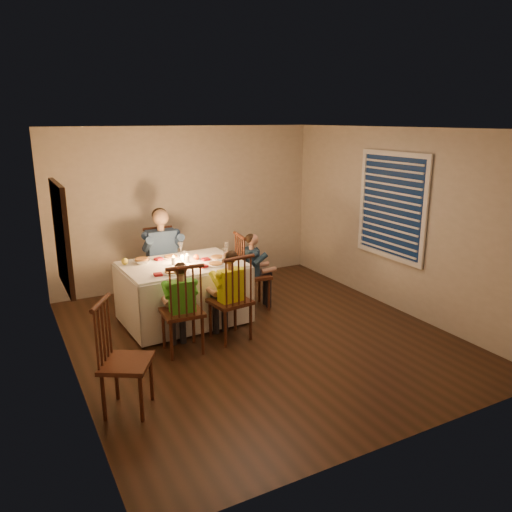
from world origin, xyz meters
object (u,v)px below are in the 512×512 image
chair_near_left (184,351)px  child_green (184,351)px  chair_end (253,307)px  child_yellow (231,338)px  adult (165,301)px  child_teal (253,307)px  chair_near_right (231,338)px  chair_adult (165,301)px  dining_table (183,280)px  chair_extra (130,409)px  serving_bowl (142,261)px

chair_near_left → child_green: size_ratio=1.01×
chair_end → child_yellow: bearing=144.3°
adult → child_teal: 1.38m
chair_near_right → child_green: 0.66m
adult → child_teal: (1.08, -0.86, 0.00)m
chair_adult → chair_end: (1.08, -0.86, 0.00)m
chair_adult → chair_near_left: bearing=-99.1°
chair_near_right → child_yellow: child_yellow is taller
chair_adult → chair_end: same height
chair_near_left → chair_end: bearing=-144.4°
chair_adult → child_teal: 1.38m
chair_near_right → adult: bearing=-86.8°
dining_table → chair_extra: bearing=-126.6°
adult → serving_bowl: serving_bowl is taller
child_yellow → serving_bowl: size_ratio=5.16×
dining_table → chair_extra: 2.27m
chair_end → child_yellow: 1.12m
chair_extra → adult: bearing=6.3°
chair_adult → adult: size_ratio=0.79×
chair_near_left → chair_near_right: bearing=-171.2°
adult → child_yellow: size_ratio=1.24×
chair_near_right → chair_extra: (-1.55, -1.01, 0.00)m
serving_bowl → dining_table: bearing=-28.4°
chair_extra → serving_bowl: size_ratio=4.95×
child_teal → chair_end: bearing=0.0°
child_yellow → serving_bowl: (-0.80, 1.07, 0.86)m
dining_table → child_yellow: dining_table is taller
dining_table → chair_near_right: 1.06m
child_yellow → child_teal: size_ratio=1.04×
chair_near_right → child_green: chair_near_right is taller
dining_table → child_green: (-0.33, -0.88, -0.59)m
chair_near_left → chair_end: same height
serving_bowl → chair_end: bearing=-9.1°
serving_bowl → child_yellow: bearing=-53.2°
chair_near_left → serving_bowl: (-0.14, 1.13, 0.86)m
child_green → chair_near_right: bearing=-171.2°
chair_end → adult: size_ratio=0.79×
chair_adult → chair_near_right: bearing=-77.4°
child_yellow → serving_bowl: bearing=-61.0°
child_yellow → serving_bowl: 1.59m
dining_table → adult: 1.05m
chair_adult → child_teal: bearing=-36.9°
dining_table → chair_extra: size_ratio=1.47×
dining_table → chair_end: 1.23m
chair_end → chair_extra: bearing=135.3°
dining_table → child_teal: bearing=-2.3°
chair_near_left → chair_end: 1.66m
chair_near_left → serving_bowl: bearing=-79.3°
chair_near_right → child_yellow: bearing=172.3°
chair_extra → adult: (1.22, 2.69, 0.00)m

